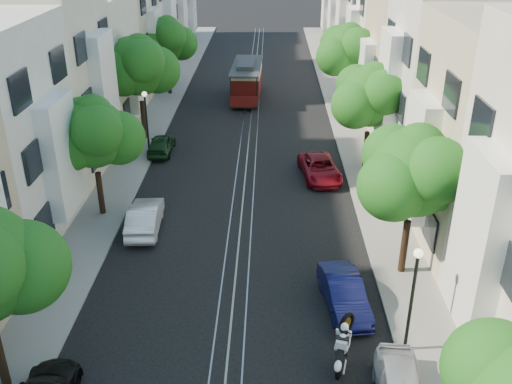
# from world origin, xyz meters

# --- Properties ---
(ground) EXTENTS (200.00, 200.00, 0.00)m
(ground) POSITION_xyz_m (0.00, 28.00, 0.00)
(ground) COLOR black
(ground) RESTS_ON ground
(sidewalk_east) EXTENTS (2.50, 80.00, 0.12)m
(sidewalk_east) POSITION_xyz_m (7.25, 28.00, 0.06)
(sidewalk_east) COLOR gray
(sidewalk_east) RESTS_ON ground
(sidewalk_west) EXTENTS (2.50, 80.00, 0.12)m
(sidewalk_west) POSITION_xyz_m (-7.25, 28.00, 0.06)
(sidewalk_west) COLOR gray
(sidewalk_west) RESTS_ON ground
(rail_left) EXTENTS (0.06, 80.00, 0.02)m
(rail_left) POSITION_xyz_m (-0.55, 28.00, 0.01)
(rail_left) COLOR gray
(rail_left) RESTS_ON ground
(rail_slot) EXTENTS (0.06, 80.00, 0.02)m
(rail_slot) POSITION_xyz_m (0.00, 28.00, 0.01)
(rail_slot) COLOR gray
(rail_slot) RESTS_ON ground
(rail_right) EXTENTS (0.06, 80.00, 0.02)m
(rail_right) POSITION_xyz_m (0.55, 28.00, 0.01)
(rail_right) COLOR gray
(rail_right) RESTS_ON ground
(lane_line) EXTENTS (0.08, 80.00, 0.01)m
(lane_line) POSITION_xyz_m (0.00, 28.00, 0.00)
(lane_line) COLOR tan
(lane_line) RESTS_ON ground
(townhouses_east) EXTENTS (7.75, 72.00, 12.00)m
(townhouses_east) POSITION_xyz_m (11.87, 27.91, 5.18)
(townhouses_east) COLOR beige
(townhouses_east) RESTS_ON ground
(townhouses_west) EXTENTS (7.75, 72.00, 11.76)m
(townhouses_west) POSITION_xyz_m (-11.87, 27.91, 5.08)
(townhouses_west) COLOR silver
(townhouses_west) RESTS_ON ground
(tree_e_b) EXTENTS (4.93, 4.08, 6.68)m
(tree_e_b) POSITION_xyz_m (7.26, 8.98, 4.73)
(tree_e_b) COLOR black
(tree_e_b) RESTS_ON ground
(tree_e_c) EXTENTS (4.84, 3.99, 6.52)m
(tree_e_c) POSITION_xyz_m (7.26, 19.98, 4.60)
(tree_e_c) COLOR black
(tree_e_c) RESTS_ON ground
(tree_e_d) EXTENTS (5.01, 4.16, 6.85)m
(tree_e_d) POSITION_xyz_m (7.26, 30.98, 4.87)
(tree_e_d) COLOR black
(tree_e_d) RESTS_ON ground
(tree_w_b) EXTENTS (4.72, 3.87, 6.27)m
(tree_w_b) POSITION_xyz_m (-7.14, 13.98, 4.40)
(tree_w_b) COLOR black
(tree_w_b) RESTS_ON ground
(tree_w_c) EXTENTS (5.13, 4.28, 7.09)m
(tree_w_c) POSITION_xyz_m (-7.14, 24.98, 5.07)
(tree_w_c) COLOR black
(tree_w_c) RESTS_ON ground
(tree_w_d) EXTENTS (4.84, 3.99, 6.52)m
(tree_w_d) POSITION_xyz_m (-7.14, 35.98, 4.60)
(tree_w_d) COLOR black
(tree_w_d) RESTS_ON ground
(lamp_east) EXTENTS (0.32, 0.32, 4.16)m
(lamp_east) POSITION_xyz_m (6.30, 4.00, 2.85)
(lamp_east) COLOR black
(lamp_east) RESTS_ON ground
(lamp_west) EXTENTS (0.32, 0.32, 4.16)m
(lamp_west) POSITION_xyz_m (-6.30, 22.00, 2.85)
(lamp_west) COLOR black
(lamp_west) RESTS_ON ground
(sportbike_rider) EXTENTS (0.93, 2.14, 1.61)m
(sportbike_rider) POSITION_xyz_m (3.98, 3.34, 0.91)
(sportbike_rider) COLOR black
(sportbike_rider) RESTS_ON ground
(cable_car) EXTENTS (2.61, 7.59, 2.89)m
(cable_car) POSITION_xyz_m (-0.50, 35.00, 1.71)
(cable_car) COLOR black
(cable_car) RESTS_ON ground
(parked_car_e_mid) EXTENTS (1.91, 4.14, 1.31)m
(parked_car_e_mid) POSITION_xyz_m (4.40, 6.49, 0.66)
(parked_car_e_mid) COLOR #0D1044
(parked_car_e_mid) RESTS_ON ground
(parked_car_e_far) EXTENTS (2.62, 4.64, 1.22)m
(parked_car_e_far) POSITION_xyz_m (4.40, 18.92, 0.61)
(parked_car_e_far) COLOR maroon
(parked_car_e_far) RESTS_ON ground
(parked_car_w_mid) EXTENTS (1.68, 4.20, 1.36)m
(parked_car_w_mid) POSITION_xyz_m (-4.68, 12.55, 0.68)
(parked_car_w_mid) COLOR silver
(parked_car_w_mid) RESTS_ON ground
(parked_car_w_far) EXTENTS (1.48, 3.64, 1.24)m
(parked_car_w_far) POSITION_xyz_m (-5.60, 22.56, 0.62)
(parked_car_w_far) COLOR #143217
(parked_car_w_far) RESTS_ON ground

